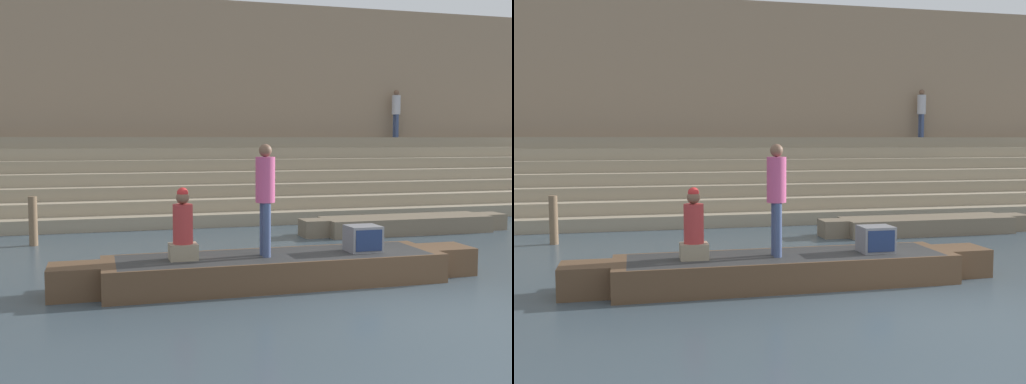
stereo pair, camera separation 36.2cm
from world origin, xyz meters
TOP-DOWN VIEW (x-y plane):
  - ground_plane at (0.00, 0.00)m, footprint 120.00×120.00m
  - ghat_steps at (0.00, 10.89)m, footprint 36.00×3.94m
  - back_wall at (0.00, 12.89)m, footprint 34.20×1.28m
  - rowboat_main at (-1.83, 2.17)m, footprint 6.90×1.44m
  - person_standing at (-2.01, 2.12)m, footprint 0.31×0.31m
  - person_rowing at (-3.30, 2.17)m, footprint 0.43×0.34m
  - tv_set at (-0.35, 2.10)m, footprint 0.53×0.46m
  - moored_boat_shore at (2.79, 6.37)m, footprint 5.40×1.12m
  - mooring_post at (-5.90, 6.81)m, footprint 0.18×0.18m
  - person_on_steps at (5.48, 12.01)m, footprint 0.29×0.29m

SIDE VIEW (x-z plane):
  - ground_plane at x=0.00m, z-range 0.00..0.00m
  - moored_boat_shore at x=2.79m, z-range 0.01..0.42m
  - rowboat_main at x=-1.83m, z-range 0.02..0.48m
  - mooring_post at x=-5.90m, z-range 0.00..1.07m
  - tv_set at x=-0.35m, z-range 0.47..0.89m
  - ghat_steps at x=0.00m, z-range -0.34..2.02m
  - person_rowing at x=-3.30m, z-range 0.37..1.48m
  - person_standing at x=-2.01m, z-range 0.62..2.38m
  - person_on_steps at x=5.48m, z-range 2.49..4.12m
  - back_wall at x=0.00m, z-range -0.03..6.69m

